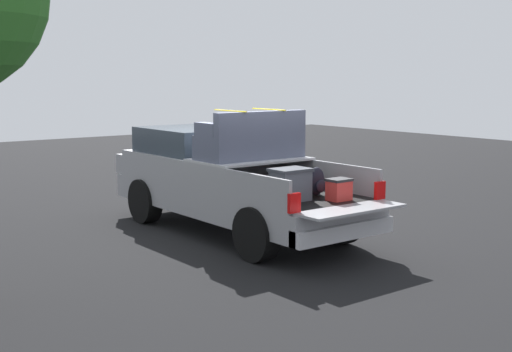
# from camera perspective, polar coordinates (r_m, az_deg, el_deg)

# --- Properties ---
(ground_plane) EXTENTS (40.00, 40.00, 0.00)m
(ground_plane) POSITION_cam_1_polar(r_m,az_deg,el_deg) (12.27, -1.71, -4.76)
(ground_plane) COLOR black
(pickup_truck) EXTENTS (6.05, 2.06, 2.23)m
(pickup_truck) POSITION_cam_1_polar(r_m,az_deg,el_deg) (12.38, -2.71, -0.17)
(pickup_truck) COLOR gray
(pickup_truck) RESTS_ON ground_plane
(trash_can) EXTENTS (0.60, 0.60, 0.98)m
(trash_can) POSITION_cam_1_polar(r_m,az_deg,el_deg) (15.57, -1.64, -0.11)
(trash_can) COLOR #3F4C66
(trash_can) RESTS_ON ground_plane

